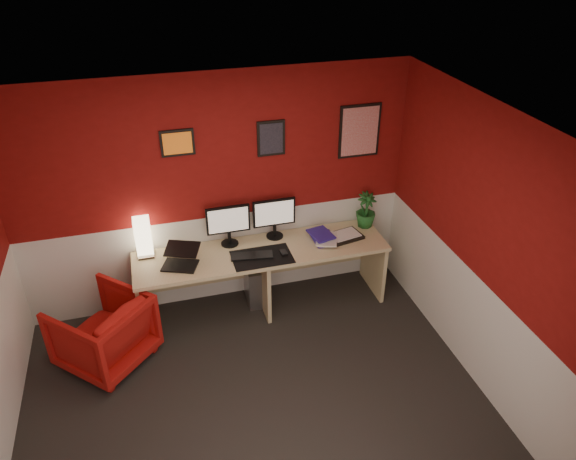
# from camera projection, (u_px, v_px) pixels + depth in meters

# --- Properties ---
(ground) EXTENTS (4.00, 3.50, 0.01)m
(ground) POSITION_uv_depth(u_px,v_px,m) (259.00, 413.00, 4.69)
(ground) COLOR black
(ground) RESTS_ON ground
(ceiling) EXTENTS (4.00, 3.50, 0.01)m
(ceiling) POSITION_uv_depth(u_px,v_px,m) (248.00, 140.00, 3.41)
(ceiling) COLOR white
(ceiling) RESTS_ON ground
(wall_back) EXTENTS (4.00, 0.01, 2.50)m
(wall_back) POSITION_uv_depth(u_px,v_px,m) (216.00, 195.00, 5.50)
(wall_back) COLOR maroon
(wall_back) RESTS_ON ground
(wall_right) EXTENTS (0.01, 3.50, 2.50)m
(wall_right) POSITION_uv_depth(u_px,v_px,m) (489.00, 257.00, 4.52)
(wall_right) COLOR maroon
(wall_right) RESTS_ON ground
(wainscot_back) EXTENTS (4.00, 0.01, 1.00)m
(wainscot_back) POSITION_uv_depth(u_px,v_px,m) (221.00, 257.00, 5.88)
(wainscot_back) COLOR silver
(wainscot_back) RESTS_ON ground
(wainscot_right) EXTENTS (0.01, 3.50, 1.00)m
(wainscot_right) POSITION_uv_depth(u_px,v_px,m) (473.00, 327.00, 4.90)
(wainscot_right) COLOR silver
(wainscot_right) RESTS_ON ground
(desk) EXTENTS (2.60, 0.65, 0.73)m
(desk) POSITION_uv_depth(u_px,v_px,m) (263.00, 279.00, 5.75)
(desk) COLOR #CDB883
(desk) RESTS_ON ground
(shoji_lamp) EXTENTS (0.16, 0.16, 0.40)m
(shoji_lamp) POSITION_uv_depth(u_px,v_px,m) (144.00, 239.00, 5.38)
(shoji_lamp) COLOR #FFE5B2
(shoji_lamp) RESTS_ON desk
(laptop) EXTENTS (0.39, 0.34, 0.22)m
(laptop) POSITION_uv_depth(u_px,v_px,m) (179.00, 257.00, 5.26)
(laptop) COLOR black
(laptop) RESTS_ON desk
(monitor_left) EXTENTS (0.45, 0.06, 0.58)m
(monitor_left) POSITION_uv_depth(u_px,v_px,m) (228.00, 220.00, 5.52)
(monitor_left) COLOR black
(monitor_left) RESTS_ON desk
(monitor_right) EXTENTS (0.45, 0.06, 0.58)m
(monitor_right) POSITION_uv_depth(u_px,v_px,m) (274.00, 213.00, 5.65)
(monitor_right) COLOR black
(monitor_right) RESTS_ON desk
(desk_mat) EXTENTS (0.60, 0.38, 0.01)m
(desk_mat) POSITION_uv_depth(u_px,v_px,m) (262.00, 257.00, 5.45)
(desk_mat) COLOR black
(desk_mat) RESTS_ON desk
(keyboard) EXTENTS (0.44, 0.20, 0.02)m
(keyboard) POSITION_uv_depth(u_px,v_px,m) (252.00, 256.00, 5.45)
(keyboard) COLOR black
(keyboard) RESTS_ON desk_mat
(mouse) EXTENTS (0.06, 0.10, 0.03)m
(mouse) POSITION_uv_depth(u_px,v_px,m) (284.00, 253.00, 5.48)
(mouse) COLOR black
(mouse) RESTS_ON desk_mat
(book_bottom) EXTENTS (0.23, 0.31, 0.03)m
(book_bottom) POSITION_uv_depth(u_px,v_px,m) (313.00, 240.00, 5.70)
(book_bottom) COLOR #2E1F8E
(book_bottom) RESTS_ON desk
(book_middle) EXTENTS (0.31, 0.36, 0.02)m
(book_middle) POSITION_uv_depth(u_px,v_px,m) (316.00, 239.00, 5.68)
(book_middle) COLOR silver
(book_middle) RESTS_ON book_bottom
(book_top) EXTENTS (0.26, 0.32, 0.03)m
(book_top) POSITION_uv_depth(u_px,v_px,m) (312.00, 237.00, 5.67)
(book_top) COLOR #2E1F8E
(book_top) RESTS_ON book_middle
(zen_tray) EXTENTS (0.39, 0.32, 0.03)m
(zen_tray) POSITION_uv_depth(u_px,v_px,m) (345.00, 236.00, 5.77)
(zen_tray) COLOR black
(zen_tray) RESTS_ON desk
(potted_plant) EXTENTS (0.26, 0.26, 0.39)m
(potted_plant) POSITION_uv_depth(u_px,v_px,m) (366.00, 210.00, 5.89)
(potted_plant) COLOR #19591E
(potted_plant) RESTS_ON desk
(pc_tower) EXTENTS (0.21, 0.46, 0.45)m
(pc_tower) POSITION_uv_depth(u_px,v_px,m) (255.00, 281.00, 5.96)
(pc_tower) COLOR #99999E
(pc_tower) RESTS_ON ground
(armchair) EXTENTS (1.07, 1.07, 0.70)m
(armchair) POSITION_uv_depth(u_px,v_px,m) (103.00, 331.00, 5.07)
(armchair) COLOR #A51611
(armchair) RESTS_ON ground
(art_left) EXTENTS (0.32, 0.02, 0.26)m
(art_left) POSITION_uv_depth(u_px,v_px,m) (177.00, 143.00, 5.10)
(art_left) COLOR orange
(art_left) RESTS_ON wall_back
(art_center) EXTENTS (0.28, 0.02, 0.36)m
(art_center) POSITION_uv_depth(u_px,v_px,m) (271.00, 138.00, 5.34)
(art_center) COLOR black
(art_center) RESTS_ON wall_back
(art_right) EXTENTS (0.44, 0.02, 0.56)m
(art_right) POSITION_uv_depth(u_px,v_px,m) (360.00, 131.00, 5.56)
(art_right) COLOR red
(art_right) RESTS_ON wall_back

